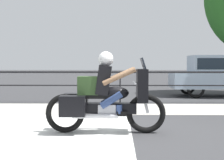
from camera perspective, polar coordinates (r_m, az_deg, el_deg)
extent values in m
plane|color=#38383A|center=(6.80, 1.54, -8.65)|extent=(120.00, 120.00, 0.00)
cube|color=#B7B2A8|center=(10.15, 1.40, -4.80)|extent=(44.00, 2.40, 0.01)
cube|color=silver|center=(6.80, -12.94, -8.68)|extent=(3.77, 6.00, 0.01)
cube|color=black|center=(11.68, 1.37, 1.31)|extent=(36.00, 0.04, 0.06)
cube|color=black|center=(11.70, 1.37, -0.91)|extent=(36.00, 0.03, 0.04)
cylinder|color=black|center=(11.70, 1.37, -1.17)|extent=(0.05, 0.05, 1.07)
torus|color=black|center=(6.67, 5.67, -5.57)|extent=(0.76, 0.11, 0.76)
torus|color=black|center=(6.73, -7.81, -5.51)|extent=(0.76, 0.11, 0.76)
cube|color=black|center=(6.64, -1.10, -4.73)|extent=(1.19, 0.22, 0.20)
cube|color=silver|center=(6.65, -0.83, -5.15)|extent=(0.34, 0.26, 0.26)
ellipsoid|color=black|center=(6.61, 0.53, -2.18)|extent=(0.53, 0.30, 0.26)
cube|color=black|center=(6.63, -2.46, -2.69)|extent=(0.69, 0.28, 0.08)
cube|color=black|center=(6.61, 5.00, -0.89)|extent=(0.20, 0.58, 0.63)
cube|color=#1E232B|center=(6.60, 5.19, 2.70)|extent=(0.10, 0.50, 0.24)
cylinder|color=silver|center=(6.60, 3.79, -0.45)|extent=(0.04, 0.70, 0.04)
cylinder|color=silver|center=(6.52, -2.82, -6.04)|extent=(0.86, 0.09, 0.09)
cube|color=black|center=(6.45, -6.57, -4.32)|extent=(0.48, 0.28, 0.38)
cube|color=black|center=(6.92, -6.03, -3.83)|extent=(0.48, 0.28, 0.38)
cylinder|color=silver|center=(6.64, 5.43, -3.24)|extent=(0.19, 0.06, 0.54)
cube|color=black|center=(6.60, -1.38, 0.00)|extent=(0.32, 0.36, 0.59)
sphere|color=#8C6647|center=(6.59, -1.03, 3.34)|extent=(0.23, 0.23, 0.23)
sphere|color=silver|center=(6.59, -1.03, 3.51)|extent=(0.29, 0.29, 0.29)
cylinder|color=#33477A|center=(6.47, -0.10, -3.36)|extent=(0.44, 0.13, 0.34)
cylinder|color=#33477A|center=(6.49, 1.23, -4.88)|extent=(0.11, 0.11, 0.17)
cube|color=black|center=(6.50, 1.67, -5.60)|extent=(0.20, 0.10, 0.09)
cylinder|color=#33477A|center=(6.77, -0.05, -3.08)|extent=(0.44, 0.13, 0.34)
cylinder|color=#33477A|center=(6.79, 1.22, -4.54)|extent=(0.11, 0.11, 0.17)
cube|color=black|center=(6.80, 1.65, -5.23)|extent=(0.20, 0.10, 0.09)
cylinder|color=#8C6647|center=(6.29, 1.21, 0.58)|extent=(0.63, 0.09, 0.34)
cylinder|color=#8C6647|center=(6.89, 1.21, 0.78)|extent=(0.63, 0.09, 0.34)
cube|color=#2D4723|center=(6.62, -3.97, -0.91)|extent=(0.39, 0.30, 0.35)
cube|color=#9EB2C6|center=(14.59, 17.29, 2.60)|extent=(2.26, 1.56, 0.67)
cube|color=#19232D|center=(14.59, 17.29, 2.60)|extent=(2.08, 1.60, 0.44)
torus|color=black|center=(13.57, 13.77, -1.52)|extent=(0.69, 0.11, 0.69)
torus|color=black|center=(15.16, 12.42, -1.05)|extent=(0.69, 0.11, 0.69)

